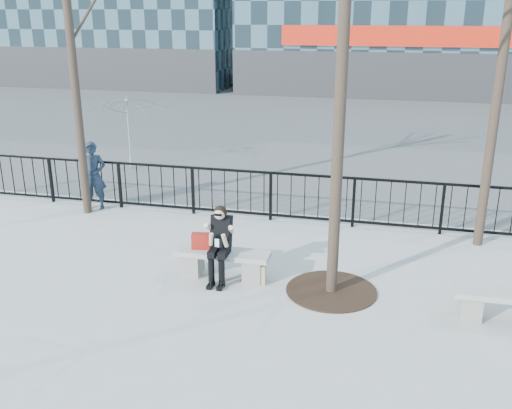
% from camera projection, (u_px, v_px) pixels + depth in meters
% --- Properties ---
extents(ground, '(120.00, 120.00, 0.00)m').
position_uv_depth(ground, '(223.00, 277.00, 9.94)').
color(ground, '#9E9E99').
rests_on(ground, ground).
extents(street_surface, '(60.00, 23.00, 0.01)m').
position_uv_depth(street_surface, '(327.00, 122.00, 23.74)').
color(street_surface, '#474747').
rests_on(street_surface, ground).
extents(railing, '(14.00, 0.06, 1.10)m').
position_uv_depth(railing, '(262.00, 195.00, 12.52)').
color(railing, black).
rests_on(railing, ground).
extents(tree_grate, '(1.50, 1.50, 0.02)m').
position_uv_depth(tree_grate, '(331.00, 291.00, 9.42)').
color(tree_grate, black).
rests_on(tree_grate, ground).
extents(bench_main, '(1.65, 0.46, 0.49)m').
position_uv_depth(bench_main, '(223.00, 261.00, 9.84)').
color(bench_main, gray).
rests_on(bench_main, ground).
extents(bench_second, '(1.61, 0.45, 0.48)m').
position_uv_depth(bench_second, '(509.00, 304.00, 8.42)').
color(bench_second, gray).
rests_on(bench_second, ground).
extents(seated_woman, '(0.50, 0.64, 1.34)m').
position_uv_depth(seated_woman, '(220.00, 245.00, 9.58)').
color(seated_woman, black).
rests_on(seated_woman, ground).
extents(handbag, '(0.35, 0.21, 0.28)m').
position_uv_depth(handbag, '(202.00, 241.00, 9.84)').
color(handbag, maroon).
rests_on(handbag, bench_main).
extents(shopping_bag, '(0.36, 0.14, 0.34)m').
position_uv_depth(shopping_bag, '(256.00, 274.00, 9.66)').
color(shopping_bag, beige).
rests_on(shopping_bag, ground).
extents(standing_man, '(0.67, 0.54, 1.59)m').
position_uv_depth(standing_man, '(94.00, 176.00, 13.14)').
color(standing_man, black).
rests_on(standing_man, ground).
extents(vendor_umbrella, '(3.04, 3.06, 2.12)m').
position_uv_depth(vendor_umbrella, '(129.00, 133.00, 16.38)').
color(vendor_umbrella, gold).
rests_on(vendor_umbrella, ground).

